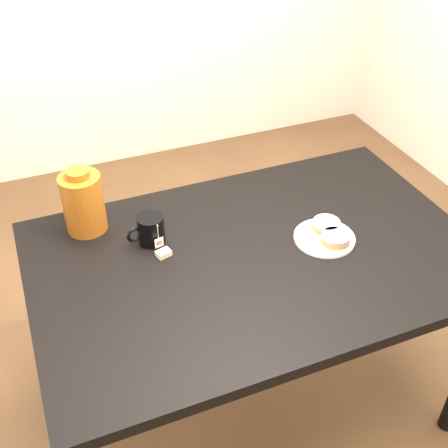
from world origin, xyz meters
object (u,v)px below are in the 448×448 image
object	(u,v)px
bagel_back	(326,225)
plate	(324,237)
mug	(150,230)
bagel_package	(83,202)
teabag_pouch	(164,253)
bagel_front	(335,238)
table	(255,273)

from	to	relation	value
bagel_back	plate	bearing A→B (deg)	-125.65
mug	bagel_package	distance (m)	0.24
plate	bagel_package	bearing A→B (deg)	153.53
bagel_back	bagel_package	world-z (taller)	bagel_package
teabag_pouch	bagel_package	distance (m)	0.32
plate	bagel_front	world-z (taller)	bagel_front
bagel_package	mug	bearing A→B (deg)	-40.08
bagel_back	bagel_front	world-z (taller)	same
bagel_back	mug	distance (m)	0.58
teabag_pouch	bagel_back	bearing A→B (deg)	-8.42
table	mug	xyz separation A→B (m)	(-0.29, 0.18, 0.13)
plate	teabag_pouch	bearing A→B (deg)	166.95
mug	teabag_pouch	bearing A→B (deg)	-92.25
bagel_front	bagel_back	bearing A→B (deg)	82.42
mug	bagel_package	world-z (taller)	bagel_package
bagel_back	bagel_package	size ratio (longest dim) A/B	0.57
bagel_back	mug	xyz separation A→B (m)	(-0.55, 0.16, 0.02)
table	mug	bearing A→B (deg)	148.13
plate	bagel_package	distance (m)	0.79
bagel_back	bagel_front	xyz separation A→B (m)	(-0.01, -0.07, 0.00)
teabag_pouch	bagel_package	xyz separation A→B (m)	(-0.19, 0.23, 0.10)
bagel_front	mug	size ratio (longest dim) A/B	0.74
plate	bagel_back	bearing A→B (deg)	54.35
mug	bagel_package	size ratio (longest dim) A/B	0.61
table	bagel_front	xyz separation A→B (m)	(0.25, -0.05, 0.11)
plate	bagel_back	size ratio (longest dim) A/B	1.54
plate	bagel_front	size ratio (longest dim) A/B	1.96
table	bagel_package	size ratio (longest dim) A/B	6.23
bagel_back	teabag_pouch	xyz separation A→B (m)	(-0.54, 0.08, -0.01)
teabag_pouch	bagel_front	bearing A→B (deg)	-16.18
table	plate	distance (m)	0.25
table	bagel_back	world-z (taller)	bagel_back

